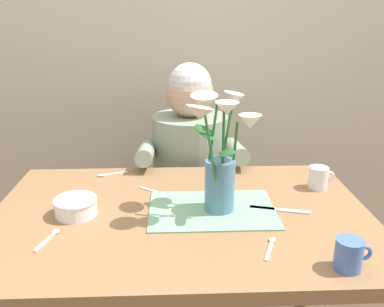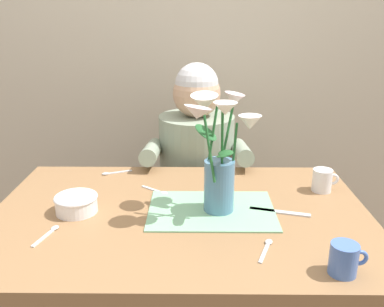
% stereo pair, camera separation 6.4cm
% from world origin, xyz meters
% --- Properties ---
extents(wood_panel_backdrop, '(4.00, 0.10, 2.50)m').
position_xyz_m(wood_panel_backdrop, '(0.00, 1.05, 1.25)').
color(wood_panel_backdrop, beige).
rests_on(wood_panel_backdrop, ground_plane).
extents(dining_table, '(1.20, 0.80, 0.74)m').
position_xyz_m(dining_table, '(0.00, 0.00, 0.64)').
color(dining_table, olive).
rests_on(dining_table, ground_plane).
extents(seated_person, '(0.45, 0.47, 1.14)m').
position_xyz_m(seated_person, '(0.05, 0.62, 0.56)').
color(seated_person, '#4C4C56').
rests_on(seated_person, ground_plane).
extents(striped_placemat, '(0.40, 0.28, 0.00)m').
position_xyz_m(striped_placemat, '(0.10, 0.01, 0.74)').
color(striped_placemat, '#7AB289').
rests_on(striped_placemat, dining_table).
extents(flower_vase, '(0.27, 0.23, 0.37)m').
position_xyz_m(flower_vase, '(0.12, 0.01, 0.93)').
color(flower_vase, teal).
rests_on(flower_vase, dining_table).
extents(ceramic_bowl, '(0.14, 0.14, 0.06)m').
position_xyz_m(ceramic_bowl, '(-0.33, 0.00, 0.77)').
color(ceramic_bowl, white).
rests_on(ceramic_bowl, dining_table).
extents(dinner_knife, '(0.19, 0.07, 0.00)m').
position_xyz_m(dinner_knife, '(0.31, 0.00, 0.74)').
color(dinner_knife, silver).
rests_on(dinner_knife, dining_table).
extents(ceramic_mug, '(0.09, 0.07, 0.08)m').
position_xyz_m(ceramic_mug, '(0.50, 0.17, 0.78)').
color(ceramic_mug, silver).
rests_on(ceramic_mug, dining_table).
extents(tea_cup, '(0.09, 0.07, 0.08)m').
position_xyz_m(tea_cup, '(0.41, -0.32, 0.78)').
color(tea_cup, '#476BB7').
rests_on(tea_cup, dining_table).
extents(spoon_0, '(0.10, 0.08, 0.01)m').
position_xyz_m(spoon_0, '(-0.08, 0.15, 0.74)').
color(spoon_0, silver).
rests_on(spoon_0, dining_table).
extents(spoon_1, '(0.06, 0.12, 0.01)m').
position_xyz_m(spoon_1, '(0.24, -0.21, 0.74)').
color(spoon_1, silver).
rests_on(spoon_1, dining_table).
extents(spoon_2, '(0.12, 0.06, 0.01)m').
position_xyz_m(spoon_2, '(-0.28, 0.33, 0.74)').
color(spoon_2, silver).
rests_on(spoon_2, dining_table).
extents(spoon_3, '(0.05, 0.12, 0.01)m').
position_xyz_m(spoon_3, '(-0.37, -0.14, 0.74)').
color(spoon_3, silver).
rests_on(spoon_3, dining_table).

